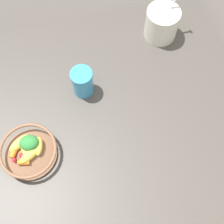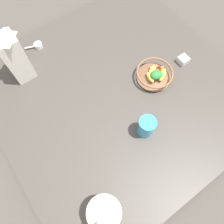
{
  "view_description": "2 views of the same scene",
  "coord_description": "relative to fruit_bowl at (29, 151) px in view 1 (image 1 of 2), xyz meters",
  "views": [
    {
      "loc": [
        0.3,
        -0.01,
        1.02
      ],
      "look_at": [
        -0.11,
        0.09,
        0.1
      ],
      "focal_mm": 50.0,
      "sensor_mm": 36.0,
      "label": 1
    },
    {
      "loc": [
        -0.43,
        0.33,
        0.98
      ],
      "look_at": [
        -0.1,
        0.1,
        0.08
      ],
      "focal_mm": 35.0,
      "sensor_mm": 36.0,
      "label": 2
    }
  ],
  "objects": [
    {
      "name": "ground_plane",
      "position": [
        0.06,
        0.19,
        -0.07
      ],
      "size": [
        6.0,
        6.0,
        0.0
      ],
      "primitive_type": "plane",
      "color": "#4C4742"
    },
    {
      "name": "countertop",
      "position": [
        0.06,
        0.19,
        -0.05
      ],
      "size": [
        1.17,
        1.17,
        0.04
      ],
      "color": "#47423D",
      "rests_on": "ground_plane"
    },
    {
      "name": "fruit_bowl",
      "position": [
        0.0,
        0.0,
        0.0
      ],
      "size": [
        0.18,
        0.18,
        0.08
      ],
      "color": "brown",
      "rests_on": "countertop"
    },
    {
      "name": "yogurt_tub",
      "position": [
        -0.37,
        0.56,
        0.03
      ],
      "size": [
        0.12,
        0.14,
        0.22
      ],
      "color": "silver",
      "rests_on": "countertop"
    },
    {
      "name": "drinking_cup",
      "position": [
        -0.19,
        0.22,
        0.02
      ],
      "size": [
        0.08,
        0.08,
        0.11
      ],
      "color": "#3893C6",
      "rests_on": "countertop"
    }
  ]
}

